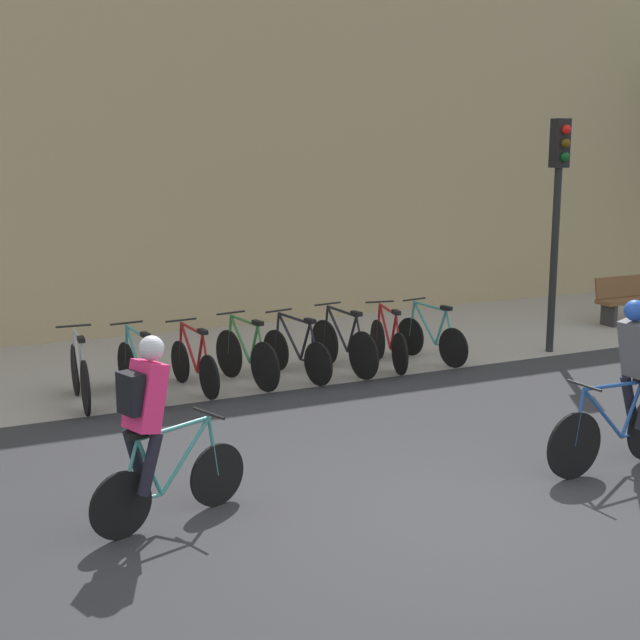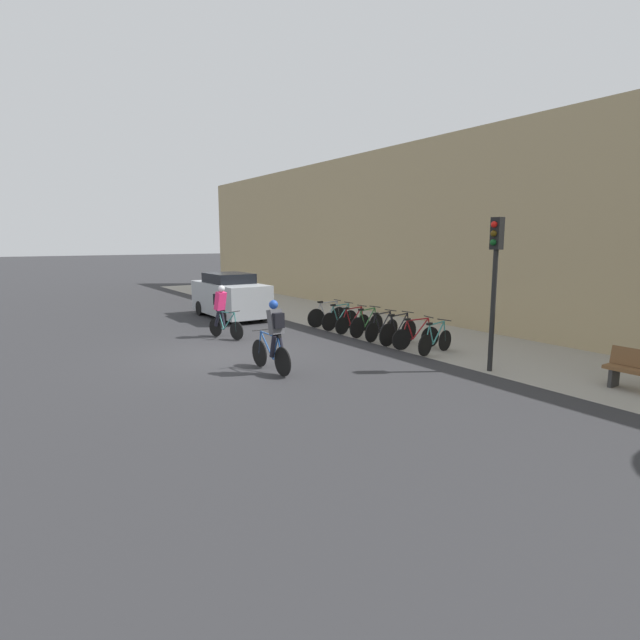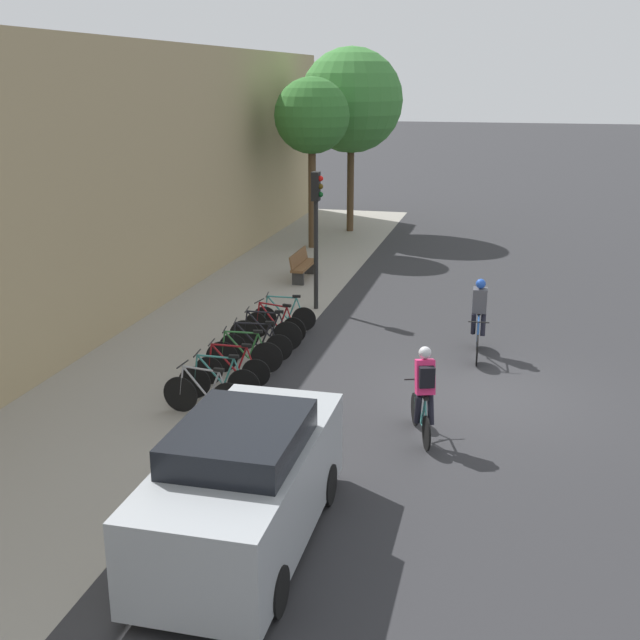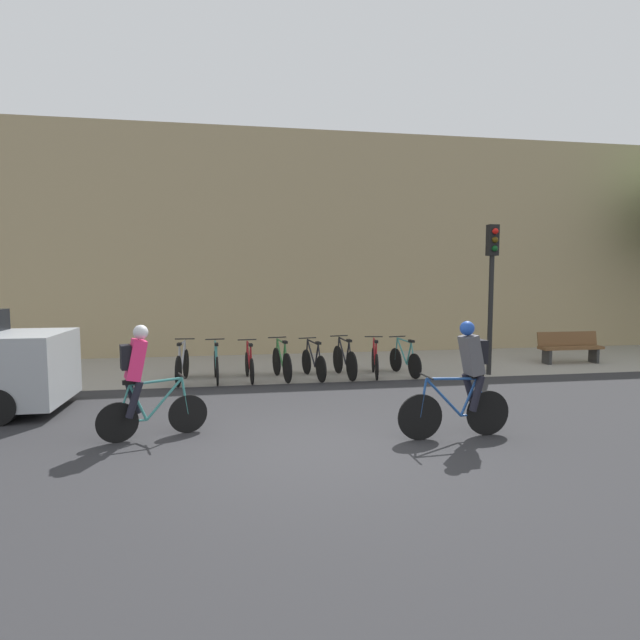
% 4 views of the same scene
% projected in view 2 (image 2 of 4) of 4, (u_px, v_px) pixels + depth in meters
% --- Properties ---
extents(ground, '(200.00, 200.00, 0.00)m').
position_uv_depth(ground, '(226.00, 355.00, 14.05)').
color(ground, '#2B2B2D').
extents(kerb_strip, '(44.00, 4.50, 0.01)m').
position_uv_depth(kerb_strip, '(403.00, 331.00, 17.74)').
color(kerb_strip, gray).
rests_on(kerb_strip, ground).
extents(building_facade, '(44.00, 0.60, 7.05)m').
position_uv_depth(building_facade, '(456.00, 231.00, 18.58)').
color(building_facade, tan).
rests_on(building_facade, ground).
extents(cyclist_pink, '(1.57, 0.64, 1.74)m').
position_uv_depth(cyclist_pink, '(222.00, 309.00, 16.43)').
color(cyclist_pink, black).
rests_on(cyclist_pink, ground).
extents(cyclist_grey, '(1.82, 0.46, 1.79)m').
position_uv_depth(cyclist_grey, '(274.00, 335.00, 12.04)').
color(cyclist_grey, black).
rests_on(cyclist_grey, ground).
extents(parked_bike_0, '(0.46, 1.71, 0.99)m').
position_uv_depth(parked_bike_0, '(328.00, 316.00, 18.64)').
color(parked_bike_0, black).
rests_on(parked_bike_0, ground).
extents(parked_bike_1, '(0.46, 1.66, 0.96)m').
position_uv_depth(parked_bike_1, '(340.00, 319.00, 18.00)').
color(parked_bike_1, black).
rests_on(parked_bike_1, ground).
extents(parked_bike_2, '(0.46, 1.60, 0.94)m').
position_uv_depth(parked_bike_2, '(353.00, 322.00, 17.37)').
color(parked_bike_2, black).
rests_on(parked_bike_2, ground).
extents(parked_bike_3, '(0.47, 1.65, 0.98)m').
position_uv_depth(parked_bike_3, '(367.00, 324.00, 16.73)').
color(parked_bike_3, black).
rests_on(parked_bike_3, ground).
extents(parked_bike_4, '(0.50, 1.64, 0.95)m').
position_uv_depth(parked_bike_4, '(382.00, 328.00, 16.10)').
color(parked_bike_4, black).
rests_on(parked_bike_4, ground).
extents(parked_bike_5, '(0.46, 1.71, 0.99)m').
position_uv_depth(parked_bike_5, '(398.00, 331.00, 15.46)').
color(parked_bike_5, black).
rests_on(parked_bike_5, ground).
extents(parked_bike_6, '(0.48, 1.62, 0.95)m').
position_uv_depth(parked_bike_6, '(416.00, 336.00, 14.83)').
color(parked_bike_6, black).
rests_on(parked_bike_6, ground).
extents(parked_bike_7, '(0.46, 1.59, 0.94)m').
position_uv_depth(parked_bike_7, '(435.00, 340.00, 14.19)').
color(parked_bike_7, black).
rests_on(parked_bike_7, ground).
extents(traffic_light_pole, '(0.26, 0.30, 3.74)m').
position_uv_depth(traffic_light_pole, '(495.00, 266.00, 11.94)').
color(traffic_light_pole, black).
rests_on(traffic_light_pole, ground).
extents(parked_car, '(4.30, 1.84, 1.85)m').
position_uv_depth(parked_car, '(230.00, 296.00, 20.66)').
color(parked_car, '#9EA3A8').
rests_on(parked_car, ground).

